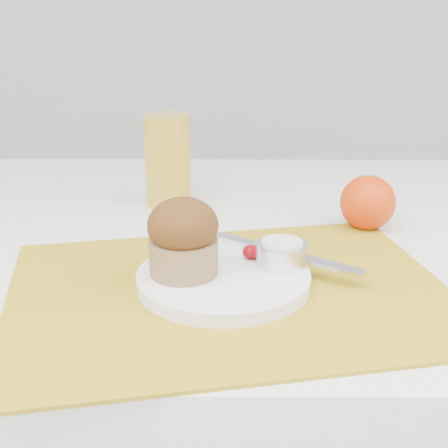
{
  "coord_description": "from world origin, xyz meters",
  "views": [
    {
      "loc": [
        0.03,
        -0.79,
        1.07
      ],
      "look_at": [
        0.02,
        -0.06,
        0.8
      ],
      "focal_mm": 50.0,
      "sensor_mm": 36.0,
      "label": 1
    }
  ],
  "objects_px": {
    "orange": "(368,203)",
    "muffin": "(183,237)",
    "table": "(210,440)",
    "plate": "(223,279)",
    "juice_glass": "(168,160)"
  },
  "relations": [
    {
      "from": "orange",
      "to": "muffin",
      "type": "xyz_separation_m",
      "value": [
        -0.25,
        -0.2,
        0.02
      ]
    },
    {
      "from": "table",
      "to": "plate",
      "type": "distance_m",
      "value": 0.43
    },
    {
      "from": "muffin",
      "to": "plate",
      "type": "bearing_deg",
      "value": 0.71
    },
    {
      "from": "plate",
      "to": "muffin",
      "type": "bearing_deg",
      "value": -179.29
    },
    {
      "from": "juice_glass",
      "to": "orange",
      "type": "bearing_deg",
      "value": -20.71
    },
    {
      "from": "plate",
      "to": "orange",
      "type": "height_order",
      "value": "orange"
    },
    {
      "from": "table",
      "to": "plate",
      "type": "height_order",
      "value": "plate"
    },
    {
      "from": "juice_glass",
      "to": "muffin",
      "type": "xyz_separation_m",
      "value": [
        0.05,
        -0.31,
        -0.01
      ]
    },
    {
      "from": "table",
      "to": "juice_glass",
      "type": "relative_size",
      "value": 8.31
    },
    {
      "from": "table",
      "to": "juice_glass",
      "type": "height_order",
      "value": "juice_glass"
    },
    {
      "from": "plate",
      "to": "orange",
      "type": "xyz_separation_m",
      "value": [
        0.2,
        0.2,
        0.03
      ]
    },
    {
      "from": "juice_glass",
      "to": "muffin",
      "type": "height_order",
      "value": "juice_glass"
    },
    {
      "from": "muffin",
      "to": "table",
      "type": "bearing_deg",
      "value": 83.84
    },
    {
      "from": "plate",
      "to": "orange",
      "type": "distance_m",
      "value": 0.29
    },
    {
      "from": "orange",
      "to": "table",
      "type": "bearing_deg",
      "value": -179.38
    }
  ]
}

